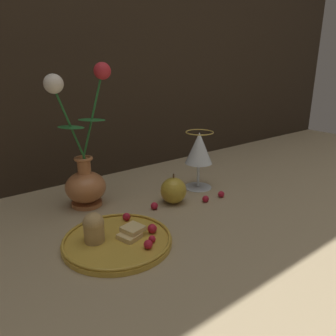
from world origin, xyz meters
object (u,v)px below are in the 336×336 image
plate_with_pastries (115,238)px  apple_beside_vase (173,190)px  vase (85,172)px  wine_glass (199,150)px

plate_with_pastries → apple_beside_vase: bearing=21.5°
vase → wine_glass: size_ratio=2.11×
vase → apple_beside_vase: size_ratio=4.38×
plate_with_pastries → wine_glass: bearing=20.3°
wine_glass → plate_with_pastries: bearing=-159.7°
plate_with_pastries → wine_glass: (0.34, 0.13, 0.10)m
plate_with_pastries → vase: bearing=80.4°
vase → plate_with_pastries: size_ratio=1.58×
vase → wine_glass: (0.31, -0.08, 0.02)m
wine_glass → apple_beside_vase: (-0.12, -0.04, -0.08)m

